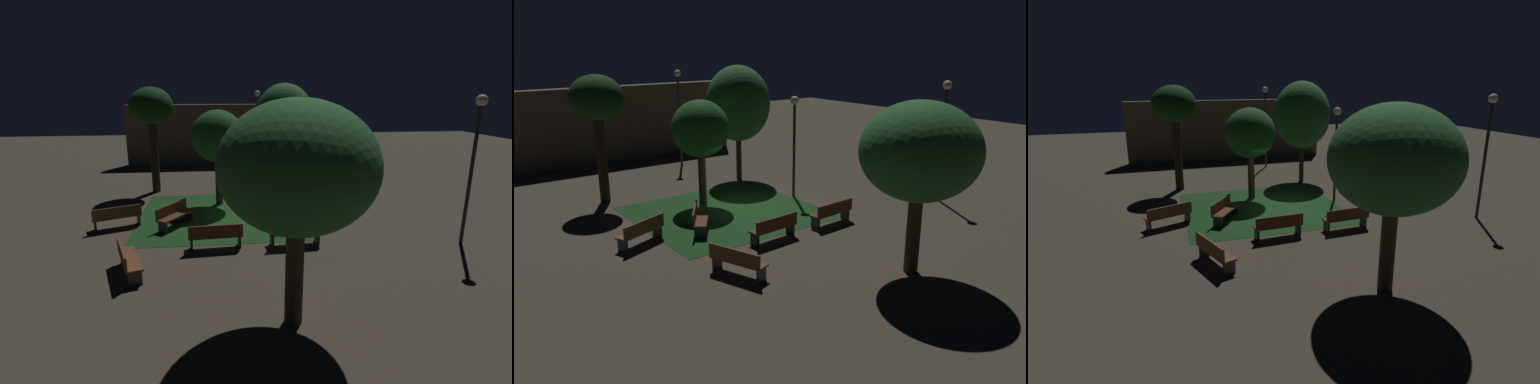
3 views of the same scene
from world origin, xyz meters
The scene contains 15 objects.
ground_plane centered at (0.00, 0.00, 0.00)m, with size 60.00×60.00×0.00m, color #473D33.
grass_lawn centered at (-1.06, 0.00, 0.01)m, with size 6.80×6.48×0.01m, color #194219.
bench_by_lamp centered at (-1.35, -3.53, 0.48)m, with size 1.83×0.60×0.88m.
bench_near_trees centered at (1.36, -3.53, 0.48)m, with size 1.83×0.59×0.88m.
bench_lawn_edge centered at (-3.89, -5.06, 0.48)m, with size 1.05×1.86×0.88m.
bench_corner centered at (-2.91, -1.14, 0.48)m, with size 1.39×1.77×0.88m.
bench_back_row centered at (-5.07, -1.14, 0.48)m, with size 1.85×1.12×0.88m.
tree_back_right centered at (-4.35, 4.26, 4.20)m, with size 2.15×2.15×5.28m.
tree_lawn_side centered at (0.38, -7.88, 3.59)m, with size 3.39×3.39×5.03m.
tree_back_left centered at (2.30, 4.03, 3.67)m, with size 3.05×3.05×5.47m.
tree_left_canopy centered at (-1.13, 1.65, 3.11)m, with size 2.33×2.33×4.30m.
lamp_post_near_wall centered at (1.40, 8.32, 3.40)m, with size 0.36×0.36×5.08m.
lamp_post_plaza_east centered at (2.54, 0.13, 2.97)m, with size 0.36×0.36×4.34m.
lamp_post_path_center centered at (7.10, -3.99, 3.36)m, with size 0.36×0.36×5.01m.
building_wall_backdrop centered at (-0.52, 11.67, 2.07)m, with size 13.41×0.80×4.14m, color brown.
Camera 2 is at (-11.40, -16.53, 6.57)m, focal length 36.25 mm.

